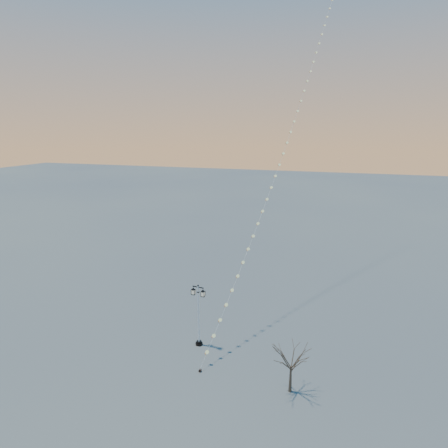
% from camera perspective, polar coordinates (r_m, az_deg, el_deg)
% --- Properties ---
extents(ground, '(300.00, 300.00, 0.00)m').
position_cam_1_polar(ground, '(33.43, -4.45, -20.33)').
color(ground, '#595C5B').
rests_on(ground, ground).
extents(street_lamp, '(1.44, 0.63, 5.69)m').
position_cam_1_polar(street_lamp, '(35.06, -3.72, -12.62)').
color(street_lamp, black).
rests_on(street_lamp, ground).
extents(bare_tree, '(2.25, 2.25, 3.73)m').
position_cam_1_polar(bare_tree, '(30.12, 9.73, -18.84)').
color(bare_tree, '#483628').
rests_on(bare_tree, ground).
extents(kite_train, '(7.42, 43.14, 43.87)m').
position_cam_1_polar(kite_train, '(47.24, 10.27, 17.38)').
color(kite_train, black).
rests_on(kite_train, ground).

